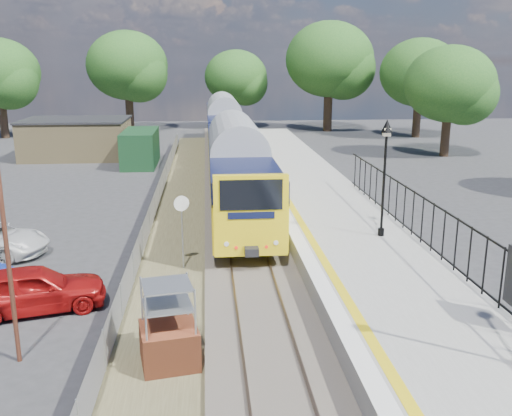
{
  "coord_description": "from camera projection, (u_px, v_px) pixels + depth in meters",
  "views": [
    {
      "loc": [
        -1.53,
        -15.15,
        7.64
      ],
      "look_at": [
        0.36,
        6.56,
        2.0
      ],
      "focal_mm": 40.0,
      "sensor_mm": 36.0,
      "label": 1
    }
  ],
  "objects": [
    {
      "name": "platform_edge",
      "position": [
        295.0,
        223.0,
        24.33
      ],
      "size": [
        0.9,
        70.0,
        0.01
      ],
      "color": "silver",
      "rests_on": "platform"
    },
    {
      "name": "track_bed",
      "position": [
        232.0,
        232.0,
        25.92
      ],
      "size": [
        5.9,
        80.0,
        0.29
      ],
      "color": "#473F38",
      "rests_on": "ground"
    },
    {
      "name": "platform",
      "position": [
        342.0,
        232.0,
        24.61
      ],
      "size": [
        5.0,
        70.0,
        0.9
      ],
      "primitive_type": "cube",
      "color": "gray",
      "rests_on": "ground"
    },
    {
      "name": "tree_line",
      "position": [
        235.0,
        72.0,
        55.63
      ],
      "size": [
        56.8,
        43.8,
        11.88
      ],
      "color": "#332319",
      "rests_on": "ground"
    },
    {
      "name": "outbuilding",
      "position": [
        89.0,
        140.0,
        45.46
      ],
      "size": [
        10.8,
        10.1,
        3.12
      ],
      "color": "#948053",
      "rests_on": "ground"
    },
    {
      "name": "ground",
      "position": [
        263.0,
        330.0,
        16.66
      ],
      "size": [
        120.0,
        120.0,
        0.0
      ],
      "primitive_type": "plane",
      "color": "#2D2D30",
      "rests_on": "ground"
    },
    {
      "name": "brick_plinth",
      "position": [
        168.0,
        327.0,
        14.47
      ],
      "size": [
        1.65,
        1.65,
        2.28
      ],
      "rotation": [
        0.0,
        0.0,
        0.19
      ],
      "color": "brown",
      "rests_on": "ground"
    },
    {
      "name": "speed_sign",
      "position": [
        182.0,
        220.0,
        21.0
      ],
      "size": [
        0.56,
        0.2,
        2.87
      ],
      "rotation": [
        0.0,
        0.0,
        0.3
      ],
      "color": "#999EA3",
      "rests_on": "ground"
    },
    {
      "name": "train",
      "position": [
        228.0,
        138.0,
        40.1
      ],
      "size": [
        2.82,
        40.83,
        3.51
      ],
      "color": "yellow",
      "rests_on": "ground"
    },
    {
      "name": "carpark_lamp",
      "position": [
        4.0,
        223.0,
        14.02
      ],
      "size": [
        0.25,
        0.5,
        6.55
      ],
      "color": "#52291B",
      "rests_on": "ground"
    },
    {
      "name": "car_red",
      "position": [
        33.0,
        289.0,
        17.74
      ],
      "size": [
        4.71,
        2.85,
        1.5
      ],
      "primitive_type": "imported",
      "rotation": [
        0.0,
        0.0,
        1.83
      ],
      "color": "#980E0E",
      "rests_on": "ground"
    },
    {
      "name": "wire_fence",
      "position": [
        153.0,
        210.0,
        27.73
      ],
      "size": [
        0.06,
        52.0,
        1.2
      ],
      "color": "#999EA3",
      "rests_on": "ground"
    },
    {
      "name": "palisade_fence",
      "position": [
        453.0,
        241.0,
        18.9
      ],
      "size": [
        0.12,
        26.0,
        2.0
      ],
      "color": "black",
      "rests_on": "platform"
    },
    {
      "name": "victorian_lamp_north",
      "position": [
        386.0,
        151.0,
        21.81
      ],
      "size": [
        0.44,
        0.44,
        4.6
      ],
      "color": "black",
      "rests_on": "platform"
    }
  ]
}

